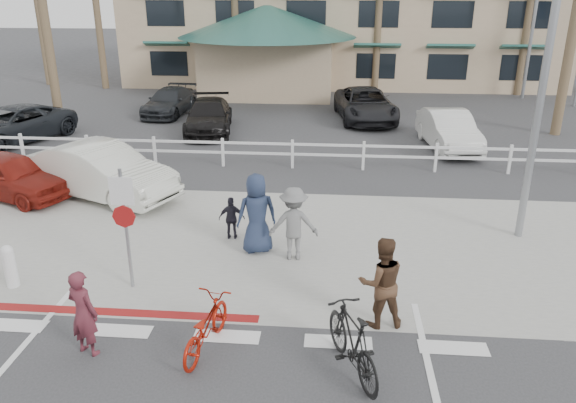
# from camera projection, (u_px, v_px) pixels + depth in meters

# --- Properties ---
(ground) EXTENTS (140.00, 140.00, 0.00)m
(ground) POSITION_uv_depth(u_px,v_px,m) (220.00, 358.00, 9.54)
(ground) COLOR #333335
(sidewalk_plaza) EXTENTS (22.00, 7.00, 0.01)m
(sidewalk_plaza) POSITION_uv_depth(u_px,v_px,m) (257.00, 243.00, 13.71)
(sidewalk_plaza) COLOR gray
(sidewalk_plaza) RESTS_ON ground
(cross_street) EXTENTS (40.00, 5.00, 0.01)m
(cross_street) POSITION_uv_depth(u_px,v_px,m) (274.00, 187.00, 17.42)
(cross_street) COLOR #333335
(cross_street) RESTS_ON ground
(parking_lot) EXTENTS (50.00, 16.00, 0.01)m
(parking_lot) POSITION_uv_depth(u_px,v_px,m) (297.00, 118.00, 26.23)
(parking_lot) COLOR #333335
(parking_lot) RESTS_ON ground
(curb_red) EXTENTS (7.00, 0.25, 0.02)m
(curb_red) POSITION_uv_depth(u_px,v_px,m) (80.00, 311.00, 10.89)
(curb_red) COLOR maroon
(curb_red) RESTS_ON ground
(rail_fence) EXTENTS (29.40, 0.16, 1.00)m
(rail_fence) POSITION_uv_depth(u_px,v_px,m) (295.00, 154.00, 19.05)
(rail_fence) COLOR silver
(rail_fence) RESTS_ON ground
(sign_post) EXTENTS (0.50, 0.10, 2.90)m
(sign_post) POSITION_uv_depth(u_px,v_px,m) (126.00, 223.00, 11.23)
(sign_post) COLOR gray
(sign_post) RESTS_ON ground
(bollard_0) EXTENTS (0.26, 0.26, 0.95)m
(bollard_0) POSITION_uv_depth(u_px,v_px,m) (10.00, 266.00, 11.60)
(bollard_0) COLOR silver
(bollard_0) RESTS_ON ground
(streetlight_0) EXTENTS (0.60, 2.00, 9.00)m
(streetlight_0) POSITION_uv_depth(u_px,v_px,m) (548.00, 52.00, 12.47)
(streetlight_0) COLOR gray
(streetlight_0) RESTS_ON ground
(streetlight_1) EXTENTS (0.60, 2.00, 9.50)m
(streetlight_1) POSITION_uv_depth(u_px,v_px,m) (536.00, 7.00, 29.09)
(streetlight_1) COLOR gray
(streetlight_1) RESTS_ON ground
(bike_red) EXTENTS (0.94, 1.83, 0.92)m
(bike_red) POSITION_uv_depth(u_px,v_px,m) (205.00, 327.00, 9.60)
(bike_red) COLOR #941407
(bike_red) RESTS_ON ground
(rider_red) EXTENTS (0.67, 0.56, 1.57)m
(rider_red) POSITION_uv_depth(u_px,v_px,m) (83.00, 313.00, 9.39)
(rider_red) COLOR maroon
(rider_red) RESTS_ON ground
(bike_black) EXTENTS (1.25, 2.00, 1.17)m
(bike_black) POSITION_uv_depth(u_px,v_px,m) (353.00, 341.00, 9.00)
(bike_black) COLOR black
(bike_black) RESTS_ON ground
(rider_black) EXTENTS (0.96, 0.81, 1.76)m
(rider_black) POSITION_uv_depth(u_px,v_px,m) (381.00, 282.00, 10.16)
(rider_black) COLOR #4B3120
(rider_black) RESTS_ON ground
(pedestrian_a) EXTENTS (1.17, 0.73, 1.73)m
(pedestrian_a) POSITION_uv_depth(u_px,v_px,m) (294.00, 224.00, 12.66)
(pedestrian_a) COLOR slate
(pedestrian_a) RESTS_ON ground
(pedestrian_child) EXTENTS (0.66, 0.32, 1.09)m
(pedestrian_child) POSITION_uv_depth(u_px,v_px,m) (232.00, 218.00, 13.77)
(pedestrian_child) COLOR #22212B
(pedestrian_child) RESTS_ON ground
(pedestrian_b) EXTENTS (1.08, 0.88, 1.92)m
(pedestrian_b) POSITION_uv_depth(u_px,v_px,m) (257.00, 214.00, 12.97)
(pedestrian_b) COLOR #212C47
(pedestrian_b) RESTS_ON ground
(car_white_sedan) EXTENTS (5.04, 3.47, 1.57)m
(car_white_sedan) POSITION_uv_depth(u_px,v_px,m) (101.00, 172.00, 16.39)
(car_white_sedan) COLOR silver
(car_white_sedan) RESTS_ON ground
(car_red_compact) EXTENTS (4.23, 2.88, 1.34)m
(car_red_compact) POSITION_uv_depth(u_px,v_px,m) (11.00, 175.00, 16.44)
(car_red_compact) COLOR maroon
(car_red_compact) RESTS_ON ground
(lot_car_0) EXTENTS (4.06, 5.55, 1.40)m
(lot_car_0) POSITION_uv_depth(u_px,v_px,m) (12.00, 125.00, 22.06)
(lot_car_0) COLOR black
(lot_car_0) RESTS_ON ground
(lot_car_1) EXTENTS (2.51, 4.81, 1.33)m
(lot_car_1) POSITION_uv_depth(u_px,v_px,m) (209.00, 116.00, 23.70)
(lot_car_1) COLOR black
(lot_car_1) RESTS_ON ground
(lot_car_3) EXTENTS (2.00, 4.47, 1.43)m
(lot_car_3) POSITION_uv_depth(u_px,v_px,m) (449.00, 130.00, 21.29)
(lot_car_3) COLOR silver
(lot_car_3) RESTS_ON ground
(lot_car_4) EXTENTS (2.03, 4.30, 1.21)m
(lot_car_4) POSITION_uv_depth(u_px,v_px,m) (169.00, 102.00, 26.86)
(lot_car_4) COLOR black
(lot_car_4) RESTS_ON ground
(lot_car_5) EXTENTS (3.04, 5.42, 1.43)m
(lot_car_5) POSITION_uv_depth(u_px,v_px,m) (365.00, 105.00, 25.71)
(lot_car_5) COLOR black
(lot_car_5) RESTS_ON ground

